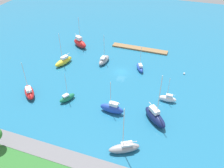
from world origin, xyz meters
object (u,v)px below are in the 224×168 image
object	(u,v)px
sailboat_red_off_beacon	(29,92)
sailboat_white_far_south	(168,98)
pier_dock	(140,49)
sailboat_blue_inner_mooring	(112,108)
mooring_buoy_white	(184,74)
sailboat_navy_center_basin	(155,116)
sailboat_red_mid_basin	(80,43)
sailboat_blue_west_end	(140,67)
sailboat_gray_lone_north	(124,148)
sailboat_green_east_end	(67,98)
sailboat_gray_far_north	(104,60)
sailboat_yellow_outer_mooring	(64,61)

from	to	relation	value
sailboat_red_off_beacon	sailboat_white_far_south	size ratio (longest dim) A/B	1.38
pier_dock	sailboat_blue_inner_mooring	world-z (taller)	sailboat_blue_inner_mooring
sailboat_blue_inner_mooring	mooring_buoy_white	distance (m)	27.93
sailboat_navy_center_basin	sailboat_red_mid_basin	xyz separation A→B (m)	(33.38, -28.62, 0.07)
sailboat_red_mid_basin	sailboat_blue_west_end	size ratio (longest dim) A/B	1.40
sailboat_gray_lone_north	pier_dock	bearing A→B (deg)	-109.80
sailboat_red_off_beacon	sailboat_blue_inner_mooring	world-z (taller)	sailboat_red_off_beacon
sailboat_red_off_beacon	sailboat_blue_inner_mooring	size ratio (longest dim) A/B	1.10
sailboat_green_east_end	mooring_buoy_white	xyz separation A→B (m)	(-28.09, -22.93, -0.62)
pier_dock	sailboat_blue_inner_mooring	xyz separation A→B (m)	(-1.41, 34.36, 1.06)
sailboat_white_far_south	sailboat_red_mid_basin	xyz separation A→B (m)	(35.16, -20.35, 0.59)
sailboat_green_east_end	sailboat_white_far_south	bearing A→B (deg)	-43.27
sailboat_gray_far_north	sailboat_gray_lone_north	bearing A→B (deg)	-146.85
mooring_buoy_white	sailboat_blue_west_end	bearing A→B (deg)	8.92
sailboat_red_off_beacon	sailboat_yellow_outer_mooring	bearing A→B (deg)	-47.28
sailboat_white_far_south	sailboat_green_east_end	xyz separation A→B (m)	(25.10, 8.45, -0.05)
sailboat_navy_center_basin	mooring_buoy_white	world-z (taller)	sailboat_navy_center_basin
sailboat_blue_inner_mooring	pier_dock	bearing A→B (deg)	-86.41
mooring_buoy_white	sailboat_navy_center_basin	bearing A→B (deg)	78.13
sailboat_gray_far_north	sailboat_navy_center_basin	bearing A→B (deg)	-129.55
mooring_buoy_white	sailboat_gray_far_north	bearing A→B (deg)	3.95
sailboat_gray_lone_north	sailboat_blue_west_end	size ratio (longest dim) A/B	1.50
sailboat_gray_far_north	sailboat_green_east_end	bearing A→B (deg)	179.16
sailboat_gray_lone_north	sailboat_yellow_outer_mooring	distance (m)	39.19
mooring_buoy_white	pier_dock	bearing A→B (deg)	-33.41
sailboat_white_far_south	mooring_buoy_white	world-z (taller)	sailboat_white_far_south
sailboat_green_east_end	sailboat_blue_west_end	xyz separation A→B (m)	(-14.60, -20.81, 0.00)
sailboat_blue_inner_mooring	sailboat_navy_center_basin	bearing A→B (deg)	-176.06
sailboat_blue_inner_mooring	sailboat_navy_center_basin	xyz separation A→B (m)	(-10.65, -0.50, 0.15)
pier_dock	sailboat_white_far_south	world-z (taller)	sailboat_white_far_south
sailboat_gray_lone_north	sailboat_gray_far_north	distance (m)	35.86
sailboat_gray_far_north	pier_dock	bearing A→B (deg)	-29.30
sailboat_red_mid_basin	sailboat_gray_far_north	xyz separation A→B (m)	(-12.38, 7.65, -0.53)
pier_dock	sailboat_gray_lone_north	xyz separation A→B (m)	(-7.76, 44.63, 0.78)
sailboat_gray_lone_north	sailboat_navy_center_basin	world-z (taller)	sailboat_navy_center_basin
sailboat_blue_inner_mooring	mooring_buoy_white	world-z (taller)	sailboat_blue_inner_mooring
sailboat_white_far_south	sailboat_navy_center_basin	distance (m)	8.47
sailboat_white_far_south	sailboat_navy_center_basin	xyz separation A→B (m)	(1.78, 8.26, 0.52)
pier_dock	sailboat_green_east_end	world-z (taller)	sailboat_green_east_end
sailboat_blue_inner_mooring	sailboat_green_east_end	xyz separation A→B (m)	(12.66, -0.32, -0.42)
sailboat_yellow_outer_mooring	mooring_buoy_white	world-z (taller)	sailboat_yellow_outer_mooring
pier_dock	sailboat_green_east_end	bearing A→B (deg)	71.71
pier_dock	sailboat_yellow_outer_mooring	world-z (taller)	sailboat_yellow_outer_mooring
sailboat_gray_lone_north	sailboat_red_off_beacon	bearing A→B (deg)	-46.72
sailboat_navy_center_basin	sailboat_gray_lone_north	bearing A→B (deg)	-67.45
sailboat_navy_center_basin	mooring_buoy_white	size ratio (longest dim) A/B	22.27
sailboat_red_off_beacon	sailboat_white_far_south	distance (m)	37.16
sailboat_blue_inner_mooring	sailboat_yellow_outer_mooring	world-z (taller)	sailboat_yellow_outer_mooring
sailboat_white_far_south	sailboat_navy_center_basin	world-z (taller)	sailboat_navy_center_basin
sailboat_green_east_end	mooring_buoy_white	size ratio (longest dim) A/B	13.85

